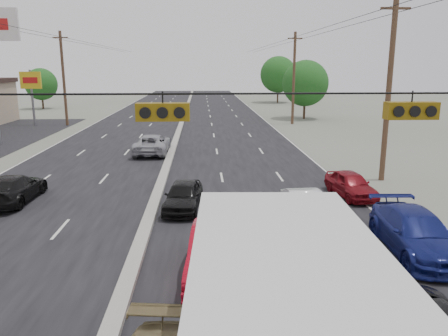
{
  "coord_description": "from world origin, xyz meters",
  "views": [
    {
      "loc": [
        2.25,
        -8.66,
        6.32
      ],
      "look_at": [
        3.17,
        9.01,
        2.2
      ],
      "focal_mm": 35.0,
      "sensor_mm": 36.0,
      "label": 1
    }
  ],
  "objects_px": {
    "utility_pole_left_c": "(64,78)",
    "queue_car_b": "(307,208)",
    "utility_pole_right_b": "(389,89)",
    "queue_car_a": "(183,196)",
    "oncoming_far": "(152,144)",
    "tree_right_far": "(278,74)",
    "tree_left_far": "(41,84)",
    "queue_car_e": "(351,185)",
    "red_sedan": "(217,252)",
    "queue_car_d": "(416,233)",
    "oncoming_near": "(14,189)",
    "box_truck": "(279,336)",
    "utility_pole_right_c": "(294,78)",
    "tree_right_mid": "(305,83)",
    "pole_sign_far": "(31,85)"
  },
  "relations": [
    {
      "from": "box_truck",
      "to": "queue_car_a",
      "type": "xyz_separation_m",
      "value": [
        -2.09,
        12.58,
        -1.33
      ]
    },
    {
      "from": "pole_sign_far",
      "to": "queue_car_e",
      "type": "bearing_deg",
      "value": -47.76
    },
    {
      "from": "oncoming_near",
      "to": "tree_right_far",
      "type": "bearing_deg",
      "value": -109.8
    },
    {
      "from": "red_sedan",
      "to": "queue_car_d",
      "type": "height_order",
      "value": "red_sedan"
    },
    {
      "from": "tree_right_far",
      "to": "oncoming_far",
      "type": "height_order",
      "value": "tree_right_far"
    },
    {
      "from": "utility_pole_left_c",
      "to": "oncoming_far",
      "type": "distance_m",
      "value": 20.46
    },
    {
      "from": "utility_pole_right_c",
      "to": "oncoming_near",
      "type": "height_order",
      "value": "utility_pole_right_c"
    },
    {
      "from": "utility_pole_left_c",
      "to": "queue_car_b",
      "type": "height_order",
      "value": "utility_pole_left_c"
    },
    {
      "from": "queue_car_a",
      "to": "oncoming_near",
      "type": "relative_size",
      "value": 0.83
    },
    {
      "from": "tree_right_mid",
      "to": "oncoming_far",
      "type": "height_order",
      "value": "tree_right_mid"
    },
    {
      "from": "queue_car_e",
      "to": "box_truck",
      "type": "bearing_deg",
      "value": -121.03
    },
    {
      "from": "utility_pole_right_b",
      "to": "red_sedan",
      "type": "relative_size",
      "value": 2.21
    },
    {
      "from": "utility_pole_left_c",
      "to": "pole_sign_far",
      "type": "xyz_separation_m",
      "value": [
        -3.5,
        -0.0,
        -0.7
      ]
    },
    {
      "from": "utility_pole_right_c",
      "to": "tree_right_mid",
      "type": "bearing_deg",
      "value": 63.43
    },
    {
      "from": "tree_right_far",
      "to": "oncoming_near",
      "type": "xyz_separation_m",
      "value": [
        -22.7,
        -58.22,
        -4.3
      ]
    },
    {
      "from": "utility_pole_right_b",
      "to": "tree_right_mid",
      "type": "xyz_separation_m",
      "value": [
        2.5,
        30.0,
        -0.77
      ]
    },
    {
      "from": "red_sedan",
      "to": "queue_car_b",
      "type": "height_order",
      "value": "red_sedan"
    },
    {
      "from": "pole_sign_far",
      "to": "queue_car_b",
      "type": "relative_size",
      "value": 1.56
    },
    {
      "from": "pole_sign_far",
      "to": "tree_right_far",
      "type": "height_order",
      "value": "tree_right_far"
    },
    {
      "from": "tree_right_mid",
      "to": "box_truck",
      "type": "height_order",
      "value": "tree_right_mid"
    },
    {
      "from": "oncoming_far",
      "to": "tree_right_far",
      "type": "bearing_deg",
      "value": -109.23
    },
    {
      "from": "tree_right_far",
      "to": "red_sedan",
      "type": "distance_m",
      "value": 67.63
    },
    {
      "from": "pole_sign_far",
      "to": "queue_car_a",
      "type": "bearing_deg",
      "value": -59.68
    },
    {
      "from": "box_truck",
      "to": "queue_car_b",
      "type": "bearing_deg",
      "value": 76.76
    },
    {
      "from": "tree_right_mid",
      "to": "queue_car_b",
      "type": "distance_m",
      "value": 37.89
    },
    {
      "from": "box_truck",
      "to": "oncoming_near",
      "type": "xyz_separation_m",
      "value": [
        -10.19,
        14.11,
        -1.31
      ]
    },
    {
      "from": "queue_car_b",
      "to": "queue_car_d",
      "type": "height_order",
      "value": "queue_car_d"
    },
    {
      "from": "utility_pole_left_c",
      "to": "utility_pole_right_b",
      "type": "bearing_deg",
      "value": -45.0
    },
    {
      "from": "red_sedan",
      "to": "tree_right_far",
      "type": "bearing_deg",
      "value": 84.37
    },
    {
      "from": "utility_pole_right_c",
      "to": "oncoming_far",
      "type": "xyz_separation_m",
      "value": [
        -13.9,
        -16.62,
        -4.39
      ]
    },
    {
      "from": "pole_sign_far",
      "to": "oncoming_far",
      "type": "xyz_separation_m",
      "value": [
        14.6,
        -16.62,
        -3.69
      ]
    },
    {
      "from": "utility_pole_right_b",
      "to": "queue_car_a",
      "type": "height_order",
      "value": "utility_pole_right_b"
    },
    {
      "from": "pole_sign_far",
      "to": "tree_right_mid",
      "type": "xyz_separation_m",
      "value": [
        31.0,
        5.0,
        -0.07
      ]
    },
    {
      "from": "tree_right_far",
      "to": "queue_car_e",
      "type": "relative_size",
      "value": 2.21
    },
    {
      "from": "red_sedan",
      "to": "queue_car_a",
      "type": "bearing_deg",
      "value": 106.99
    },
    {
      "from": "queue_car_d",
      "to": "tree_left_far",
      "type": "bearing_deg",
      "value": 122.31
    },
    {
      "from": "queue_car_e",
      "to": "utility_pole_right_b",
      "type": "bearing_deg",
      "value": 40.12
    },
    {
      "from": "tree_right_mid",
      "to": "oncoming_near",
      "type": "height_order",
      "value": "tree_right_mid"
    },
    {
      "from": "utility_pole_left_c",
      "to": "queue_car_b",
      "type": "relative_size",
      "value": 2.59
    },
    {
      "from": "box_truck",
      "to": "tree_right_far",
      "type": "bearing_deg",
      "value": 83.03
    },
    {
      "from": "red_sedan",
      "to": "queue_car_d",
      "type": "distance_m",
      "value": 7.04
    },
    {
      "from": "utility_pole_right_b",
      "to": "queue_car_d",
      "type": "bearing_deg",
      "value": -106.36
    },
    {
      "from": "utility_pole_left_c",
      "to": "queue_car_e",
      "type": "relative_size",
      "value": 2.71
    },
    {
      "from": "tree_left_far",
      "to": "utility_pole_left_c",
      "type": "bearing_deg",
      "value": -64.59
    },
    {
      "from": "utility_pole_right_b",
      "to": "queue_car_e",
      "type": "xyz_separation_m",
      "value": [
        -2.9,
        -3.2,
        -4.48
      ]
    },
    {
      "from": "queue_car_b",
      "to": "queue_car_e",
      "type": "height_order",
      "value": "queue_car_b"
    },
    {
      "from": "utility_pole_left_c",
      "to": "utility_pole_right_b",
      "type": "xyz_separation_m",
      "value": [
        25.0,
        -25.0,
        0.0
      ]
    },
    {
      "from": "utility_pole_left_c",
      "to": "pole_sign_far",
      "type": "height_order",
      "value": "utility_pole_left_c"
    },
    {
      "from": "queue_car_a",
      "to": "queue_car_d",
      "type": "height_order",
      "value": "queue_car_d"
    },
    {
      "from": "tree_left_far",
      "to": "box_truck",
      "type": "relative_size",
      "value": 0.79
    }
  ]
}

